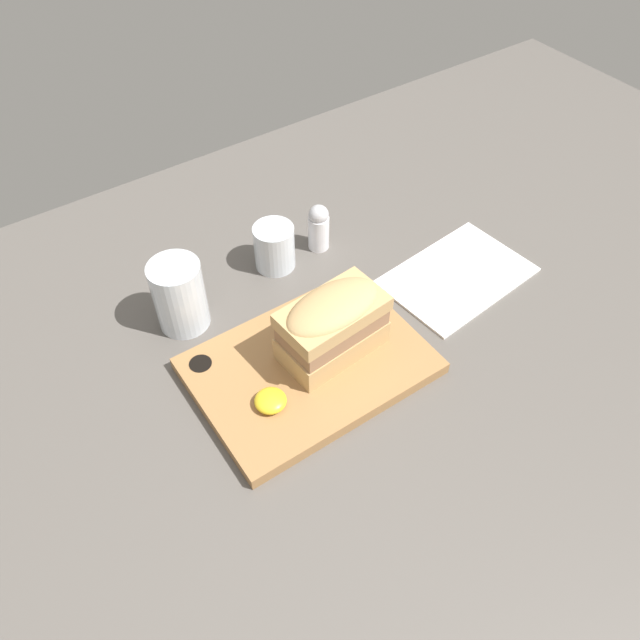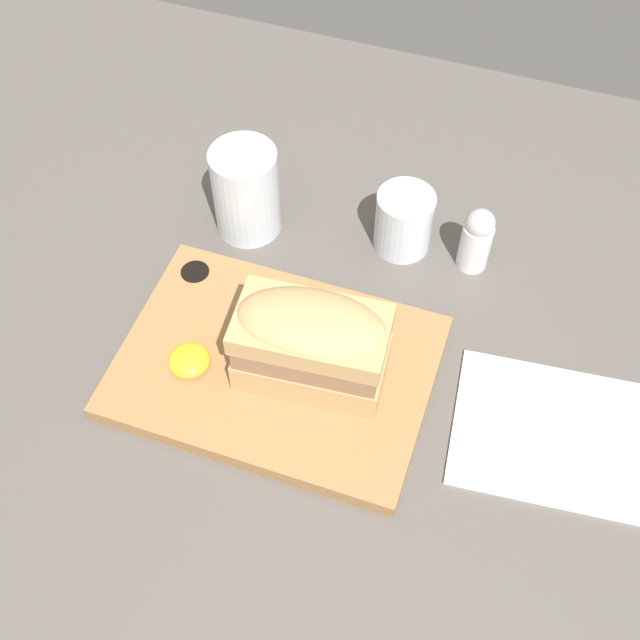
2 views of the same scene
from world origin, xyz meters
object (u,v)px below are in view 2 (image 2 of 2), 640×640
(serving_board, at_px, (275,367))
(water_glass, at_px, (246,196))
(sandwich, at_px, (312,342))
(salt_shaker, at_px, (477,238))
(wine_glass, at_px, (404,222))
(napkin, at_px, (570,441))

(serving_board, bearing_deg, water_glass, 119.46)
(sandwich, height_order, salt_shaker, sandwich)
(sandwich, bearing_deg, water_glass, 128.17)
(serving_board, distance_m, wine_glass, 0.21)
(wine_glass, distance_m, napkin, 0.28)
(serving_board, xyz_separation_m, napkin, (0.28, 0.02, -0.01))
(serving_board, xyz_separation_m, water_glass, (-0.10, 0.17, 0.04))
(napkin, bearing_deg, sandwich, -176.26)
(serving_board, bearing_deg, napkin, 3.32)
(sandwich, bearing_deg, salt_shaker, 60.22)
(serving_board, bearing_deg, salt_shaker, 52.71)
(serving_board, height_order, napkin, serving_board)
(napkin, height_order, salt_shaker, salt_shaker)
(sandwich, relative_size, water_glass, 1.36)
(water_glass, relative_size, salt_shaker, 1.34)
(napkin, distance_m, salt_shaker, 0.22)
(sandwich, distance_m, wine_glass, 0.20)
(salt_shaker, bearing_deg, serving_board, -127.29)
(sandwich, bearing_deg, wine_glass, 80.38)
(water_glass, xyz_separation_m, napkin, (0.38, -0.15, -0.04))
(water_glass, relative_size, wine_glass, 1.48)
(wine_glass, bearing_deg, water_glass, -170.19)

